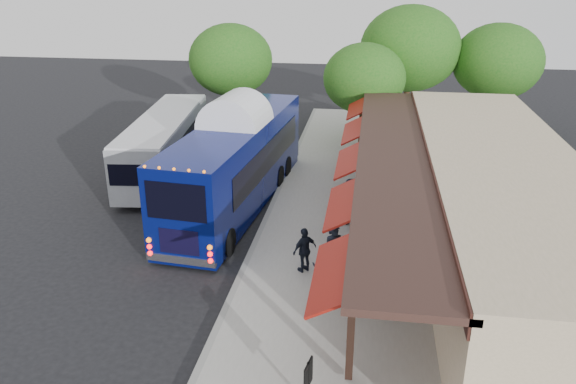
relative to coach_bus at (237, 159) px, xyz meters
The scene contains 15 objects.
ground 7.06m from the coach_bus, 77.62° to the right, with size 90.00×90.00×0.00m, color black.
sidewalk 7.23m from the coach_bus, 21.98° to the right, with size 10.00×40.00×0.15m, color #9E9B93.
curb 3.59m from the coach_bus, 60.05° to the right, with size 0.20×40.00×0.16m, color gray.
station_shelter 10.17m from the coach_bus, 14.83° to the right, with size 8.15×20.00×3.60m.
coach_bus is the anchor object (origin of this frame).
city_bus 5.66m from the coach_bus, 141.71° to the left, with size 3.43×10.64×2.81m.
ped_a 7.57m from the coach_bus, 53.01° to the right, with size 0.71×0.47×1.96m, color black.
ped_b 7.90m from the coach_bus, 57.17° to the right, with size 0.74×0.58×1.53m, color black.
ped_c 6.64m from the coach_bus, 57.31° to the right, with size 0.90×0.38×1.54m, color black.
ped_d 5.21m from the coach_bus, 18.76° to the right, with size 1.21×0.70×1.87m, color black.
sign_board 12.44m from the coach_bus, 69.46° to the right, with size 0.16×0.54×1.20m.
tree_left 10.71m from the coach_bus, 61.90° to the left, with size 4.50×4.50×5.76m.
tree_mid 15.20m from the coach_bus, 59.72° to the left, with size 5.88×5.88×7.53m.
tree_right 18.09m from the coach_bus, 45.60° to the left, with size 5.14×5.14×6.58m.
tree_far 12.35m from the coach_bus, 104.74° to the left, with size 5.03×5.03×6.44m.
Camera 1 is at (3.95, -15.03, 9.44)m, focal length 35.00 mm.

